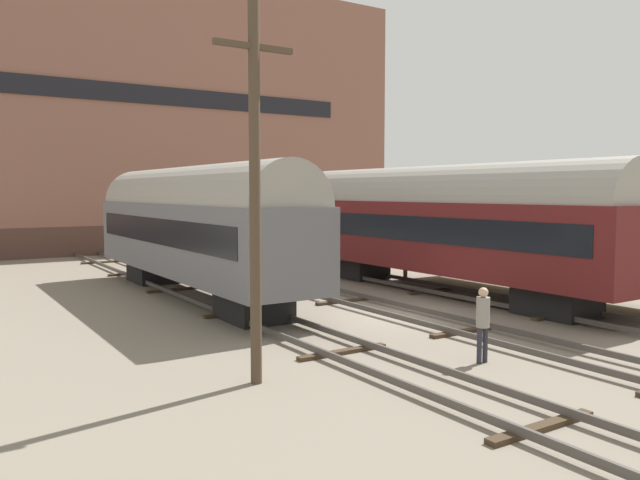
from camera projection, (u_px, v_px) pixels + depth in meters
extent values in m
plane|color=slate|center=(399.00, 316.00, 20.64)|extent=(200.00, 200.00, 0.00)
cube|color=#4C4742|center=(263.00, 328.00, 17.89)|extent=(0.08, 60.00, 0.16)
cube|color=#4C4742|center=(305.00, 323.00, 18.66)|extent=(0.08, 60.00, 0.16)
cube|color=#3D2D1E|center=(542.00, 427.00, 10.74)|extent=(2.60, 0.24, 0.10)
cube|color=#3D2D1E|center=(343.00, 352.00, 15.77)|extent=(2.60, 0.24, 0.10)
cube|color=#3D2D1E|center=(240.00, 313.00, 20.80)|extent=(2.60, 0.24, 0.10)
cube|color=#3D2D1E|center=(177.00, 289.00, 25.83)|extent=(2.60, 0.24, 0.10)
cube|color=#3D2D1E|center=(135.00, 274.00, 30.86)|extent=(2.60, 0.24, 0.10)
cube|color=#3D2D1E|center=(105.00, 262.00, 35.88)|extent=(2.60, 0.24, 0.10)
cube|color=#3D2D1E|center=(82.00, 253.00, 40.91)|extent=(2.60, 0.24, 0.10)
cube|color=#4C4742|center=(382.00, 313.00, 20.23)|extent=(0.08, 60.00, 0.16)
cube|color=#4C4742|center=(415.00, 308.00, 21.01)|extent=(0.08, 60.00, 0.16)
cube|color=#3D2D1E|center=(465.00, 331.00, 18.12)|extent=(2.60, 0.24, 0.10)
cube|color=#3D2D1E|center=(346.00, 301.00, 23.15)|extent=(2.60, 0.24, 0.10)
cube|color=#3D2D1E|center=(270.00, 281.00, 28.18)|extent=(2.60, 0.24, 0.10)
cube|color=#3D2D1E|center=(217.00, 268.00, 33.20)|extent=(2.60, 0.24, 0.10)
cube|color=#3D2D1E|center=(177.00, 258.00, 38.23)|extent=(2.60, 0.24, 0.10)
cube|color=#3D2D1E|center=(147.00, 250.00, 43.26)|extent=(2.60, 0.24, 0.10)
cube|color=#4C4742|center=(476.00, 300.00, 22.58)|extent=(0.08, 60.00, 0.16)
cube|color=#4C4742|center=(503.00, 296.00, 23.36)|extent=(0.08, 60.00, 0.16)
cube|color=#3D2D1E|center=(560.00, 315.00, 20.47)|extent=(2.60, 0.24, 0.10)
cube|color=#3D2D1E|center=(433.00, 291.00, 25.49)|extent=(2.60, 0.24, 0.10)
cube|color=#3D2D1E|center=(348.00, 274.00, 30.52)|extent=(2.60, 0.24, 0.10)
cube|color=#3D2D1E|center=(287.00, 263.00, 35.55)|extent=(2.60, 0.24, 0.10)
cube|color=#3D2D1E|center=(242.00, 254.00, 40.58)|extent=(2.60, 0.24, 0.10)
cube|color=#3D2D1E|center=(206.00, 247.00, 45.61)|extent=(2.60, 0.24, 0.10)
cube|color=black|center=(360.00, 267.00, 29.69)|extent=(1.80, 2.40, 1.00)
cube|color=black|center=(557.00, 301.00, 20.55)|extent=(1.80, 2.40, 1.00)
cube|color=#5B1919|center=(441.00, 235.00, 24.97)|extent=(3.06, 16.78, 2.70)
cube|color=black|center=(441.00, 227.00, 24.95)|extent=(3.10, 15.44, 0.97)
cylinder|color=gray|center=(442.00, 202.00, 24.87)|extent=(2.91, 16.45, 2.91)
cube|color=black|center=(154.00, 271.00, 28.36)|extent=(1.80, 2.40, 1.00)
cube|color=black|center=(253.00, 304.00, 19.93)|extent=(1.80, 2.40, 1.00)
cube|color=slate|center=(194.00, 238.00, 24.00)|extent=(3.01, 15.46, 2.65)
cube|color=black|center=(194.00, 230.00, 23.98)|extent=(3.05, 14.22, 0.95)
cylinder|color=gray|center=(194.00, 203.00, 23.90)|extent=(2.86, 15.15, 2.86)
cube|color=#8C704C|center=(547.00, 274.00, 24.08)|extent=(2.85, 13.98, 0.10)
cylinder|color=brown|center=(405.00, 270.00, 29.16)|extent=(0.20, 0.20, 0.87)
cylinder|color=brown|center=(445.00, 266.00, 30.53)|extent=(0.20, 0.20, 0.87)
cylinder|color=brown|center=(525.00, 289.00, 23.43)|extent=(0.20, 0.20, 0.87)
cylinder|color=brown|center=(567.00, 284.00, 24.80)|extent=(0.20, 0.20, 0.87)
cube|color=brown|center=(587.00, 266.00, 22.73)|extent=(1.40, 0.40, 0.06)
cube|color=brown|center=(583.00, 258.00, 22.85)|extent=(1.40, 0.06, 0.45)
cube|color=black|center=(576.00, 273.00, 22.43)|extent=(0.06, 0.40, 0.40)
cube|color=black|center=(596.00, 271.00, 23.07)|extent=(0.06, 0.40, 0.40)
cylinder|color=#282833|center=(479.00, 346.00, 14.86)|extent=(0.12, 0.12, 0.87)
cylinder|color=#282833|center=(485.00, 345.00, 14.96)|extent=(0.12, 0.12, 0.87)
cylinder|color=gray|center=(483.00, 312.00, 14.85)|extent=(0.32, 0.32, 0.72)
sphere|color=tan|center=(483.00, 292.00, 14.81)|extent=(0.24, 0.24, 0.24)
cylinder|color=#473828|center=(255.00, 195.00, 13.06)|extent=(0.24, 0.24, 8.05)
cube|color=#473828|center=(254.00, 47.00, 12.82)|extent=(1.80, 0.12, 0.12)
cube|color=#4F342A|center=(146.00, 232.00, 48.29)|extent=(36.59, 13.12, 1.91)
cube|color=brown|center=(143.00, 108.00, 47.55)|extent=(36.59, 13.12, 17.16)
cube|color=black|center=(173.00, 97.00, 42.01)|extent=(25.61, 0.10, 1.20)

